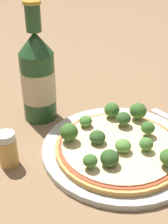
# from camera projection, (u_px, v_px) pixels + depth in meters

# --- Properties ---
(ground_plane) EXTENTS (3.00, 3.00, 0.00)m
(ground_plane) POSITION_uv_depth(u_px,v_px,m) (116.00, 156.00, 0.58)
(ground_plane) COLOR #846647
(plate) EXTENTS (0.29, 0.29, 0.01)m
(plate) POSITION_uv_depth(u_px,v_px,m) (120.00, 149.00, 0.59)
(plate) COLOR #B2B7B2
(plate) RESTS_ON ground_plane
(pizza) EXTENTS (0.23, 0.23, 0.01)m
(pizza) POSITION_uv_depth(u_px,v_px,m) (119.00, 147.00, 0.57)
(pizza) COLOR tan
(pizza) RESTS_ON plate
(broccoli_floret_0) EXTENTS (0.03, 0.03, 0.03)m
(broccoli_floret_0) POSITION_uv_depth(u_px,v_px,m) (123.00, 118.00, 0.61)
(broccoli_floret_0) COLOR #7A9E5B
(broccoli_floret_0) RESTS_ON pizza
(broccoli_floret_1) EXTENTS (0.03, 0.03, 0.03)m
(broccoli_floret_1) POSITION_uv_depth(u_px,v_px,m) (148.00, 128.00, 0.58)
(broccoli_floret_1) COLOR #7A9E5B
(broccoli_floret_1) RESTS_ON pizza
(broccoli_floret_2) EXTENTS (0.03, 0.03, 0.04)m
(broccoli_floret_2) POSITION_uv_depth(u_px,v_px,m) (69.00, 132.00, 0.56)
(broccoli_floret_2) COLOR #7A9E5B
(broccoli_floret_2) RESTS_ON pizza
(broccoli_floret_4) EXTENTS (0.02, 0.02, 0.03)m
(broccoli_floret_4) POSITION_uv_depth(u_px,v_px,m) (146.00, 144.00, 0.54)
(broccoli_floret_4) COLOR #7A9E5B
(broccoli_floret_4) RESTS_ON pizza
(broccoli_floret_5) EXTENTS (0.02, 0.02, 0.03)m
(broccoli_floret_5) POSITION_uv_depth(u_px,v_px,m) (90.00, 161.00, 0.50)
(broccoli_floret_5) COLOR #7A9E5B
(broccoli_floret_5) RESTS_ON pizza
(broccoli_floret_6) EXTENTS (0.03, 0.03, 0.04)m
(broccoli_floret_6) POSITION_uv_depth(u_px,v_px,m) (138.00, 111.00, 0.63)
(broccoli_floret_6) COLOR #7A9E5B
(broccoli_floret_6) RESTS_ON pizza
(broccoli_floret_7) EXTENTS (0.03, 0.03, 0.02)m
(broccoli_floret_7) POSITION_uv_depth(u_px,v_px,m) (97.00, 137.00, 0.56)
(broccoli_floret_7) COLOR #7A9E5B
(broccoli_floret_7) RESTS_ON pizza
(broccoli_floret_8) EXTENTS (0.03, 0.03, 0.03)m
(broccoli_floret_8) POSITION_uv_depth(u_px,v_px,m) (110.00, 158.00, 0.51)
(broccoli_floret_8) COLOR #7A9E5B
(broccoli_floret_8) RESTS_ON pizza
(broccoli_floret_9) EXTENTS (0.03, 0.03, 0.02)m
(broccoli_floret_9) POSITION_uv_depth(u_px,v_px,m) (124.00, 146.00, 0.54)
(broccoli_floret_9) COLOR #7A9E5B
(broccoli_floret_9) RESTS_ON pizza
(broccoli_floret_10) EXTENTS (0.03, 0.03, 0.03)m
(broccoli_floret_10) POSITION_uv_depth(u_px,v_px,m) (112.00, 110.00, 0.64)
(broccoli_floret_10) COLOR #7A9E5B
(broccoli_floret_10) RESTS_ON pizza
(broccoli_floret_11) EXTENTS (0.03, 0.03, 0.02)m
(broccoli_floret_11) POSITION_uv_depth(u_px,v_px,m) (86.00, 121.00, 0.61)
(broccoli_floret_11) COLOR #7A9E5B
(broccoli_floret_11) RESTS_ON pizza
(beer_bottle) EXTENTS (0.07, 0.07, 0.25)m
(beer_bottle) POSITION_uv_depth(u_px,v_px,m) (38.00, 77.00, 0.65)
(beer_bottle) COLOR #234C28
(beer_bottle) RESTS_ON ground_plane
(pepper_shaker) EXTENTS (0.03, 0.03, 0.07)m
(pepper_shaker) POSITION_uv_depth(u_px,v_px,m) (8.00, 149.00, 0.54)
(pepper_shaker) COLOR tan
(pepper_shaker) RESTS_ON ground_plane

